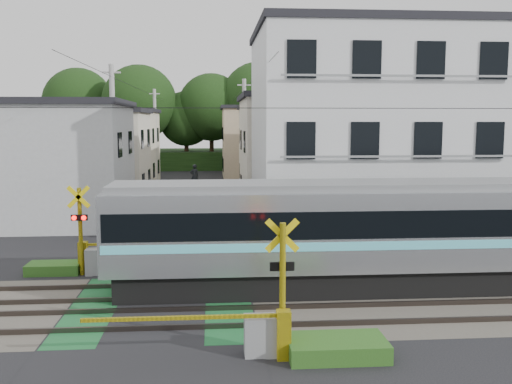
{
  "coord_description": "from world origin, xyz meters",
  "views": [
    {
      "loc": [
        1.47,
        -15.77,
        5.18
      ],
      "look_at": [
        3.07,
        5.0,
        2.63
      ],
      "focal_mm": 40.0,
      "sensor_mm": 36.0,
      "label": 1
    }
  ],
  "objects": [
    {
      "name": "apartment_block",
      "position": [
        8.5,
        9.49,
        4.66
      ],
      "size": [
        10.2,
        8.36,
        9.3
      ],
      "color": "silver",
      "rests_on": "ground"
    },
    {
      "name": "houses_row",
      "position": [
        0.25,
        25.92,
        3.24
      ],
      "size": [
        22.07,
        31.35,
        6.8
      ],
      "color": "#B3B6B8",
      "rests_on": "ground"
    },
    {
      "name": "crossing_signal_far",
      "position": [
        -2.59,
        3.65,
        0.71
      ],
      "size": [
        4.74,
        0.65,
        3.09
      ],
      "color": "yellow",
      "rests_on": "ground"
    },
    {
      "name": "pedestrian",
      "position": [
        0.05,
        29.43,
        0.94
      ],
      "size": [
        0.8,
        0.66,
        1.88
      ],
      "primitive_type": "imported",
      "rotation": [
        0.0,
        0.0,
        3.5
      ],
      "color": "black",
      "rests_on": "ground"
    },
    {
      "name": "track_bed",
      "position": [
        0.0,
        0.0,
        0.04
      ],
      "size": [
        120.0,
        120.0,
        0.14
      ],
      "color": "#47423A",
      "rests_on": "ground"
    },
    {
      "name": "crossing_signal_near",
      "position": [
        2.59,
        -3.65,
        0.71
      ],
      "size": [
        4.74,
        0.65,
        3.09
      ],
      "color": "yellow",
      "rests_on": "ground"
    },
    {
      "name": "ground",
      "position": [
        0.0,
        0.0,
        0.0
      ],
      "size": [
        120.0,
        120.0,
        0.0
      ],
      "primitive_type": "plane",
      "color": "black"
    },
    {
      "name": "catenary",
      "position": [
        6.0,
        0.03,
        3.7
      ],
      "size": [
        60.0,
        5.04,
        7.0
      ],
      "color": "#2D2D33",
      "rests_on": "ground"
    },
    {
      "name": "weed_patches",
      "position": [
        1.76,
        -0.09,
        0.18
      ],
      "size": [
        10.25,
        8.8,
        0.4
      ],
      "color": "#2D5E1E",
      "rests_on": "ground"
    },
    {
      "name": "utility_poles",
      "position": [
        -1.05,
        23.01,
        4.08
      ],
      "size": [
        7.9,
        42.0,
        8.0
      ],
      "color": "#A5A5A0",
      "rests_on": "ground"
    },
    {
      "name": "tree_hill",
      "position": [
        -1.04,
        48.19,
        5.43
      ],
      "size": [
        40.0,
        12.89,
        11.64
      ],
      "color": "black",
      "rests_on": "ground"
    }
  ]
}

